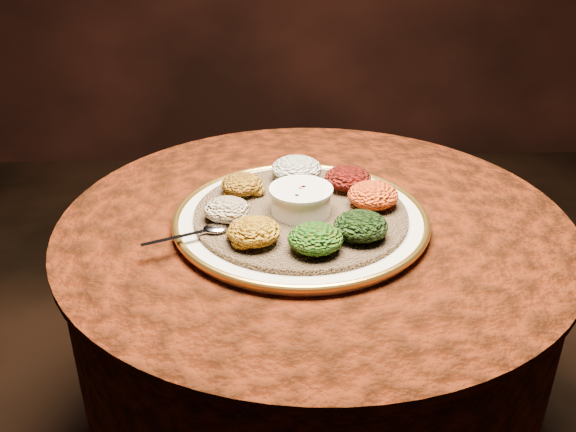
{
  "coord_description": "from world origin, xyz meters",
  "views": [
    {
      "loc": [
        -0.1,
        -1.05,
        1.31
      ],
      "look_at": [
        -0.05,
        -0.03,
        0.76
      ],
      "focal_mm": 40.0,
      "sensor_mm": 36.0,
      "label": 1
    }
  ],
  "objects": [
    {
      "name": "portion_mixveg",
      "position": [
        -0.01,
        -0.16,
        0.78
      ],
      "size": [
        0.09,
        0.09,
        0.04
      ],
      "primitive_type": "ellipsoid",
      "color": "#A8280A",
      "rests_on": "injera"
    },
    {
      "name": "spoon",
      "position": [
        -0.19,
        -0.09,
        0.77
      ],
      "size": [
        0.14,
        0.07,
        0.01
      ],
      "rotation": [
        0.0,
        0.0,
        -2.74
      ],
      "color": "silver",
      "rests_on": "injera"
    },
    {
      "name": "portion_timatim",
      "position": [
        -0.16,
        -0.05,
        0.78
      ],
      "size": [
        0.08,
        0.08,
        0.04
      ],
      "primitive_type": "ellipsoid",
      "color": "#760707",
      "rests_on": "injera"
    },
    {
      "name": "platter",
      "position": [
        -0.03,
        -0.02,
        0.75
      ],
      "size": [
        0.56,
        0.56,
        0.02
      ],
      "rotation": [
        0.0,
        0.0,
        0.28
      ],
      "color": "white",
      "rests_on": "table"
    },
    {
      "name": "table",
      "position": [
        0.0,
        0.0,
        0.55
      ],
      "size": [
        0.96,
        0.96,
        0.73
      ],
      "color": "black",
      "rests_on": "ground"
    },
    {
      "name": "portion_kitfo",
      "position": [
        0.07,
        0.07,
        0.78
      ],
      "size": [
        0.09,
        0.09,
        0.04
      ],
      "primitive_type": "ellipsoid",
      "color": "black",
      "rests_on": "injera"
    },
    {
      "name": "portion_ayib",
      "position": [
        -0.03,
        0.11,
        0.79
      ],
      "size": [
        0.1,
        0.1,
        0.05
      ],
      "primitive_type": "ellipsoid",
      "color": "beige",
      "rests_on": "injera"
    },
    {
      "name": "portion_kik",
      "position": [
        -0.11,
        -0.13,
        0.78
      ],
      "size": [
        0.09,
        0.08,
        0.04
      ],
      "primitive_type": "ellipsoid",
      "color": "#BD8A10",
      "rests_on": "injera"
    },
    {
      "name": "portion_gomen",
      "position": [
        0.07,
        -0.12,
        0.78
      ],
      "size": [
        0.09,
        0.09,
        0.04
      ],
      "primitive_type": "ellipsoid",
      "color": "black",
      "rests_on": "injera"
    },
    {
      "name": "injera",
      "position": [
        -0.03,
        -0.02,
        0.76
      ],
      "size": [
        0.47,
        0.47,
        0.01
      ],
      "primitive_type": "cylinder",
      "rotation": [
        0.0,
        0.0,
        -0.23
      ],
      "color": "olive",
      "rests_on": "platter"
    },
    {
      "name": "portion_shiro",
      "position": [
        -0.14,
        0.06,
        0.78
      ],
      "size": [
        0.08,
        0.08,
        0.04
      ],
      "primitive_type": "ellipsoid",
      "color": "#956B12",
      "rests_on": "injera"
    },
    {
      "name": "stew_bowl",
      "position": [
        -0.03,
        -0.02,
        0.79
      ],
      "size": [
        0.12,
        0.12,
        0.05
      ],
      "color": "white",
      "rests_on": "injera"
    },
    {
      "name": "portion_tikil",
      "position": [
        0.11,
        -0.01,
        0.78
      ],
      "size": [
        0.09,
        0.09,
        0.05
      ],
      "primitive_type": "ellipsoid",
      "color": "#BD870F",
      "rests_on": "injera"
    }
  ]
}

